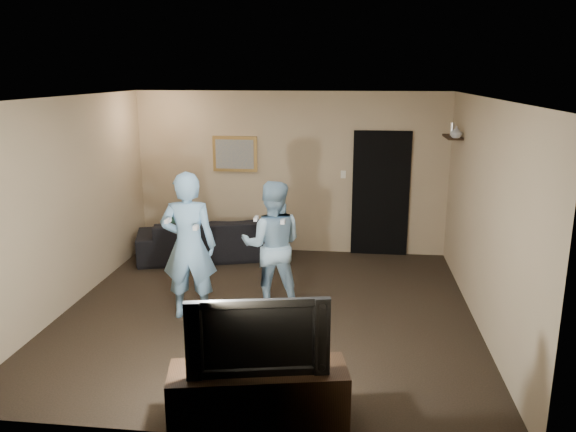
# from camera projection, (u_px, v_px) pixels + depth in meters

# --- Properties ---
(ground) EXTENTS (5.00, 5.00, 0.00)m
(ground) POSITION_uv_depth(u_px,v_px,m) (268.00, 311.00, 6.97)
(ground) COLOR black
(ground) RESTS_ON ground
(ceiling) EXTENTS (5.00, 5.00, 0.04)m
(ceiling) POSITION_uv_depth(u_px,v_px,m) (266.00, 98.00, 6.32)
(ceiling) COLOR silver
(ceiling) RESTS_ON wall_back
(wall_back) EXTENTS (5.00, 0.04, 2.60)m
(wall_back) POSITION_uv_depth(u_px,v_px,m) (290.00, 173.00, 9.05)
(wall_back) COLOR tan
(wall_back) RESTS_ON ground
(wall_front) EXTENTS (5.00, 0.04, 2.60)m
(wall_front) POSITION_uv_depth(u_px,v_px,m) (217.00, 287.00, 4.24)
(wall_front) COLOR tan
(wall_front) RESTS_ON ground
(wall_left) EXTENTS (0.04, 5.00, 2.60)m
(wall_left) POSITION_uv_depth(u_px,v_px,m) (67.00, 204.00, 6.93)
(wall_left) COLOR tan
(wall_left) RESTS_ON ground
(wall_right) EXTENTS (0.04, 5.00, 2.60)m
(wall_right) POSITION_uv_depth(u_px,v_px,m) (484.00, 215.00, 6.36)
(wall_right) COLOR tan
(wall_right) RESTS_ON ground
(sofa) EXTENTS (2.36, 1.45, 0.64)m
(sofa) POSITION_uv_depth(u_px,v_px,m) (209.00, 238.00, 8.92)
(sofa) COLOR black
(sofa) RESTS_ON ground
(throw_pillow) EXTENTS (0.49, 0.22, 0.47)m
(throw_pillow) POSITION_uv_depth(u_px,v_px,m) (187.00, 228.00, 8.92)
(throw_pillow) COLOR #194B3F
(throw_pillow) RESTS_ON sofa
(painting_frame) EXTENTS (0.72, 0.05, 0.57)m
(painting_frame) POSITION_uv_depth(u_px,v_px,m) (235.00, 154.00, 9.05)
(painting_frame) COLOR olive
(painting_frame) RESTS_ON wall_back
(painting_canvas) EXTENTS (0.62, 0.01, 0.47)m
(painting_canvas) POSITION_uv_depth(u_px,v_px,m) (235.00, 154.00, 9.03)
(painting_canvas) COLOR slate
(painting_canvas) RESTS_ON painting_frame
(doorway) EXTENTS (0.90, 0.06, 2.00)m
(doorway) POSITION_uv_depth(u_px,v_px,m) (381.00, 194.00, 8.93)
(doorway) COLOR black
(doorway) RESTS_ON ground
(light_switch) EXTENTS (0.08, 0.02, 0.12)m
(light_switch) POSITION_uv_depth(u_px,v_px,m) (343.00, 174.00, 8.93)
(light_switch) COLOR silver
(light_switch) RESTS_ON wall_back
(wall_shelf) EXTENTS (0.20, 0.60, 0.03)m
(wall_shelf) POSITION_uv_depth(u_px,v_px,m) (453.00, 137.00, 7.94)
(wall_shelf) COLOR black
(wall_shelf) RESTS_ON wall_right
(shelf_vase) EXTENTS (0.16, 0.16, 0.16)m
(shelf_vase) POSITION_uv_depth(u_px,v_px,m) (456.00, 132.00, 7.66)
(shelf_vase) COLOR #A3A3A8
(shelf_vase) RESTS_ON wall_shelf
(shelf_figurine) EXTENTS (0.06, 0.06, 0.18)m
(shelf_figurine) POSITION_uv_depth(u_px,v_px,m) (452.00, 129.00, 7.98)
(shelf_figurine) COLOR white
(shelf_figurine) RESTS_ON wall_shelf
(tv_console) EXTENTS (1.53, 0.75, 0.52)m
(tv_console) POSITION_uv_depth(u_px,v_px,m) (259.00, 397.00, 4.67)
(tv_console) COLOR black
(tv_console) RESTS_ON ground
(television) EXTENTS (1.15, 0.37, 0.66)m
(television) POSITION_uv_depth(u_px,v_px,m) (258.00, 332.00, 4.52)
(television) COLOR black
(television) RESTS_ON tv_console
(wii_player_left) EXTENTS (0.69, 0.54, 1.78)m
(wii_player_left) POSITION_uv_depth(u_px,v_px,m) (189.00, 246.00, 6.61)
(wii_player_left) COLOR #7CAED7
(wii_player_left) RESTS_ON ground
(wii_player_right) EXTENTS (0.83, 0.68, 1.61)m
(wii_player_right) POSITION_uv_depth(u_px,v_px,m) (272.00, 245.00, 6.94)
(wii_player_right) COLOR #89AEC7
(wii_player_right) RESTS_ON ground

